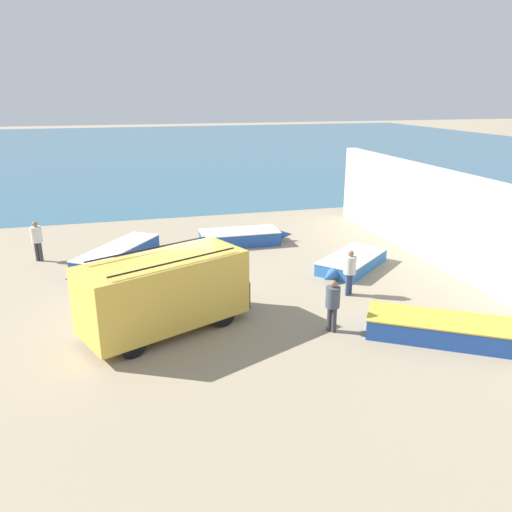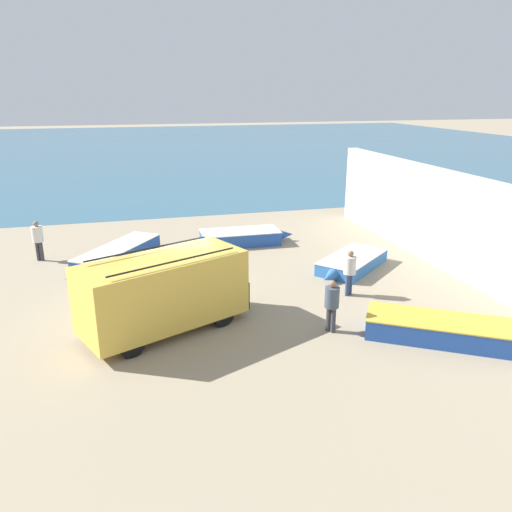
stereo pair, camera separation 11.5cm
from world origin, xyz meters
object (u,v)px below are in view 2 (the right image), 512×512
(parked_van, at_px, (164,291))
(fisherman_2, at_px, (350,269))
(fishing_rowboat_1, at_px, (351,263))
(fisherman_0, at_px, (38,237))
(fishing_rowboat_3, at_px, (451,331))
(fisherman_1, at_px, (332,301))
(fishing_rowboat_0, at_px, (115,255))
(fishing_rowboat_2, at_px, (243,237))

(parked_van, height_order, fisherman_2, parked_van)
(fishing_rowboat_1, distance_m, fisherman_0, 13.12)
(fishing_rowboat_3, xyz_separation_m, fisherman_1, (-3.11, 1.43, 0.66))
(parked_van, bearing_deg, fisherman_2, -14.57)
(fishing_rowboat_0, relative_size, fisherman_1, 3.16)
(fishing_rowboat_1, relative_size, fishing_rowboat_2, 0.87)
(fishing_rowboat_0, xyz_separation_m, fishing_rowboat_1, (9.24, -3.41, -0.04))
(fishing_rowboat_0, xyz_separation_m, fishing_rowboat_3, (9.37, -9.79, 0.01))
(fisherman_0, bearing_deg, fishing_rowboat_1, -82.92)
(fishing_rowboat_0, height_order, fishing_rowboat_3, fishing_rowboat_3)
(parked_van, relative_size, fisherman_0, 3.08)
(fishing_rowboat_0, xyz_separation_m, fisherman_0, (-3.10, 0.96, 0.73))
(fisherman_0, bearing_deg, fishing_rowboat_0, -80.68)
(parked_van, xyz_separation_m, fisherman_2, (6.47, 1.08, -0.27))
(fishing_rowboat_1, relative_size, fishing_rowboat_3, 0.77)
(fishing_rowboat_1, distance_m, fisherman_1, 5.83)
(fishing_rowboat_0, height_order, fishing_rowboat_2, fishing_rowboat_2)
(fishing_rowboat_0, xyz_separation_m, fisherman_2, (7.98, -5.89, 0.68))
(fisherman_0, height_order, fisherman_2, fisherman_0)
(fisherman_0, xyz_separation_m, fisherman_2, (11.08, -6.86, -0.05))
(fishing_rowboat_0, relative_size, fisherman_2, 3.13)
(fishing_rowboat_1, height_order, fisherman_0, fisherman_0)
(fishing_rowboat_3, xyz_separation_m, fisherman_2, (-1.39, 3.89, 0.67))
(fishing_rowboat_2, bearing_deg, fisherman_2, -72.26)
(parked_van, relative_size, fishing_rowboat_0, 1.03)
(fishing_rowboat_0, height_order, fisherman_1, fisherman_1)
(fishing_rowboat_2, distance_m, fisherman_1, 9.55)
(fishing_rowboat_1, bearing_deg, fishing_rowboat_0, -60.24)
(parked_van, height_order, fishing_rowboat_1, parked_van)
(parked_van, bearing_deg, fishing_rowboat_1, 0.68)
(fishing_rowboat_3, relative_size, fisherman_0, 2.93)
(parked_van, relative_size, fishing_rowboat_1, 1.36)
(fishing_rowboat_1, bearing_deg, fisherman_0, -59.50)
(parked_van, distance_m, fishing_rowboat_0, 7.20)
(fisherman_0, bearing_deg, fishing_rowboat_3, -104.17)
(fisherman_2, bearing_deg, fishing_rowboat_2, -13.78)
(fishing_rowboat_0, relative_size, fishing_rowboat_2, 1.16)
(fisherman_2, bearing_deg, fishing_rowboat_0, 22.82)
(fishing_rowboat_0, relative_size, fishing_rowboat_1, 1.33)
(fishing_rowboat_0, distance_m, fishing_rowboat_1, 9.85)
(fishing_rowboat_3, distance_m, fisherman_1, 3.49)
(fishing_rowboat_2, xyz_separation_m, fishing_rowboat_3, (3.54, -10.94, -0.01))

